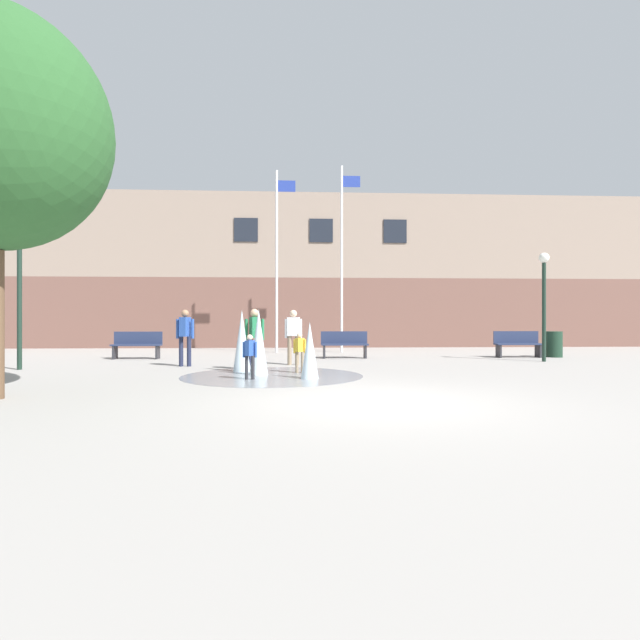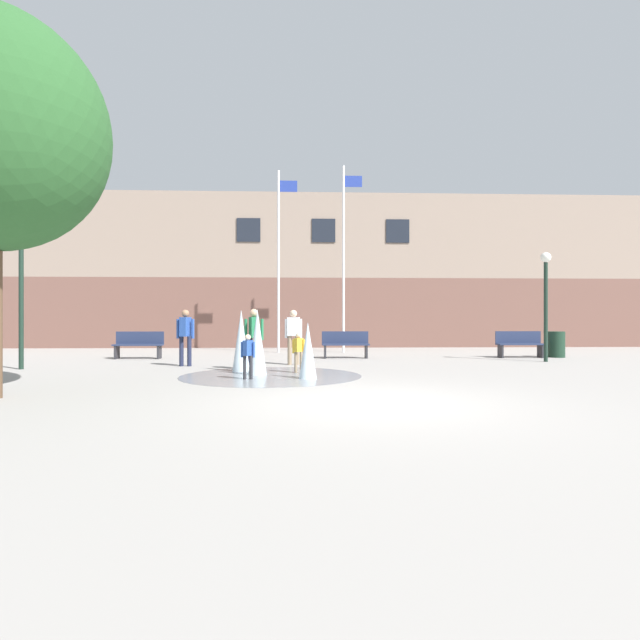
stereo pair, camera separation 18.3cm
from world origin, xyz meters
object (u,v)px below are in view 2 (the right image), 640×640
object	(u,v)px
park_bench_near_trashcan	(520,344)
teen_by_trashcan	(254,334)
child_with_pink_shirt	(299,349)
adult_near_bench	(185,333)
lamp_post_left_lane	(21,280)
flagpole_right	(344,253)
trash_can	(556,344)
park_bench_left_of_flagpoles	(139,344)
child_in_fountain	(248,353)
lamp_post_right_lane	(546,289)
flagpole_left	(279,255)
park_bench_under_left_flagpole	(345,344)
adult_watching	(293,333)

from	to	relation	value
park_bench_near_trashcan	teen_by_trashcan	distance (m)	9.63
child_with_pink_shirt	adult_near_bench	bearing A→B (deg)	106.28
lamp_post_left_lane	flagpole_right	bearing A→B (deg)	35.59
adult_near_bench	teen_by_trashcan	bearing A→B (deg)	76.21
lamp_post_left_lane	trash_can	world-z (taller)	lamp_post_left_lane
park_bench_left_of_flagpoles	child_in_fountain	xyz separation A→B (m)	(4.27, -6.02, 0.10)
park_bench_left_of_flagpoles	lamp_post_right_lane	world-z (taller)	lamp_post_right_lane
teen_by_trashcan	child_in_fountain	size ratio (longest dim) A/B	1.61
flagpole_left	adult_near_bench	bearing A→B (deg)	-112.33
park_bench_left_of_flagpoles	park_bench_near_trashcan	distance (m)	13.01
adult_near_bench	flagpole_left	size ratio (longest dim) A/B	0.22
lamp_post_right_lane	trash_can	size ratio (longest dim) A/B	3.79
child_in_fountain	trash_can	bearing A→B (deg)	-24.92
teen_by_trashcan	lamp_post_right_lane	world-z (taller)	lamp_post_right_lane
flagpole_right	park_bench_under_left_flagpole	bearing A→B (deg)	-94.36
park_bench_under_left_flagpole	child_with_pink_shirt	world-z (taller)	child_with_pink_shirt
child_in_fountain	trash_can	world-z (taller)	child_in_fountain
adult_watching	lamp_post_right_lane	distance (m)	7.99
park_bench_left_of_flagpoles	lamp_post_right_lane	size ratio (longest dim) A/B	0.47
park_bench_under_left_flagpole	flagpole_left	distance (m)	5.16
lamp_post_left_lane	park_bench_near_trashcan	bearing A→B (deg)	13.08
flagpole_left	trash_can	world-z (taller)	flagpole_left
park_bench_under_left_flagpole	trash_can	distance (m)	7.38
trash_can	park_bench_left_of_flagpoles	bearing A→B (deg)	-179.88
park_bench_left_of_flagpoles	trash_can	world-z (taller)	park_bench_left_of_flagpoles
child_with_pink_shirt	lamp_post_left_lane	bearing A→B (deg)	127.85
park_bench_under_left_flagpole	lamp_post_left_lane	distance (m)	9.74
park_bench_under_left_flagpole	adult_watching	distance (m)	3.06
child_with_pink_shirt	trash_can	distance (m)	10.15
adult_near_bench	trash_can	world-z (taller)	adult_near_bench
teen_by_trashcan	child_in_fountain	distance (m)	2.10
child_with_pink_shirt	park_bench_near_trashcan	bearing A→B (deg)	-11.26
park_bench_left_of_flagpoles	trash_can	xyz separation A→B (m)	(14.34, 0.03, -0.03)
park_bench_near_trashcan	adult_watching	distance (m)	8.18
teen_by_trashcan	flagpole_left	world-z (taller)	flagpole_left
child_with_pink_shirt	lamp_post_left_lane	size ratio (longest dim) A/B	0.28
child_with_pink_shirt	park_bench_under_left_flagpole	bearing A→B (deg)	28.50
adult_near_bench	flagpole_right	world-z (taller)	flagpole_right
park_bench_near_trashcan	lamp_post_left_lane	bearing A→B (deg)	-166.92
lamp_post_left_lane	lamp_post_right_lane	xyz separation A→B (m)	(15.00, 1.75, -0.08)
child_with_pink_shirt	lamp_post_right_lane	distance (m)	8.41
teen_by_trashcan	flagpole_left	distance (m)	7.58
adult_watching	lamp_post_right_lane	xyz separation A→B (m)	(7.84, 0.75, 1.33)
park_bench_under_left_flagpole	adult_watching	bearing A→B (deg)	-125.15
park_bench_left_of_flagpoles	adult_near_bench	xyz separation A→B (m)	(2.19, -2.81, 0.45)
child_in_fountain	adult_near_bench	size ratio (longest dim) A/B	0.62
park_bench_near_trashcan	flagpole_left	bearing A→B (deg)	159.99
adult_watching	flagpole_left	world-z (taller)	flagpole_left
park_bench_under_left_flagpole	child_with_pink_shirt	xyz separation A→B (m)	(-1.59, -4.69, 0.10)
park_bench_near_trashcan	child_in_fountain	distance (m)	10.59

